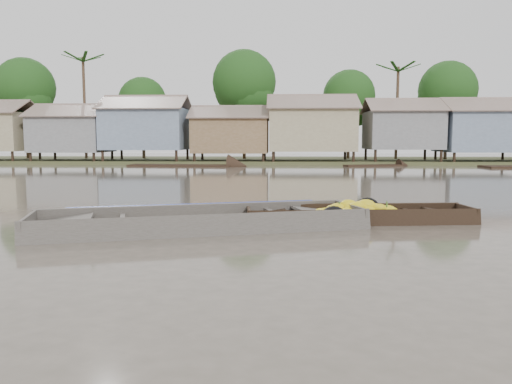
{
  "coord_description": "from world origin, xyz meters",
  "views": [
    {
      "loc": [
        -0.1,
        -9.83,
        1.88
      ],
      "look_at": [
        -0.55,
        0.43,
        0.8
      ],
      "focal_mm": 35.0,
      "sensor_mm": 36.0,
      "label": 1
    }
  ],
  "objects": [
    {
      "name": "ground",
      "position": [
        0.0,
        0.0,
        0.0
      ],
      "size": [
        120.0,
        120.0,
        0.0
      ],
      "primitive_type": "plane",
      "color": "#50483D",
      "rests_on": "ground"
    },
    {
      "name": "riverbank",
      "position": [
        3.03,
        31.86,
        3.07
      ],
      "size": [
        120.0,
        12.47,
        10.22
      ],
      "color": "#384723",
      "rests_on": "ground"
    },
    {
      "name": "banana_boat",
      "position": [
        1.7,
        1.58,
        0.14
      ],
      "size": [
        5.3,
        1.8,
        0.74
      ],
      "rotation": [
        0.0,
        0.0,
        0.11
      ],
      "color": "black",
      "rests_on": "ground"
    },
    {
      "name": "viewer_boat",
      "position": [
        -1.7,
        0.52,
        0.05
      ],
      "size": [
        7.14,
        3.7,
        0.56
      ],
      "rotation": [
        0.0,
        0.0,
        0.29
      ],
      "color": "#3F3B35",
      "rests_on": "ground"
    },
    {
      "name": "distant_boats",
      "position": [
        11.21,
        23.11,
        -0.05
      ],
      "size": [
        36.01,
        14.25,
        0.35
      ],
      "color": "black",
      "rests_on": "ground"
    }
  ]
}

